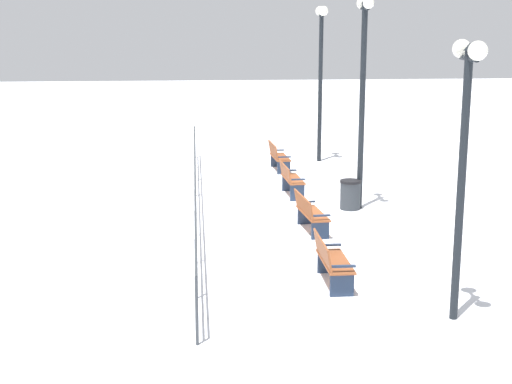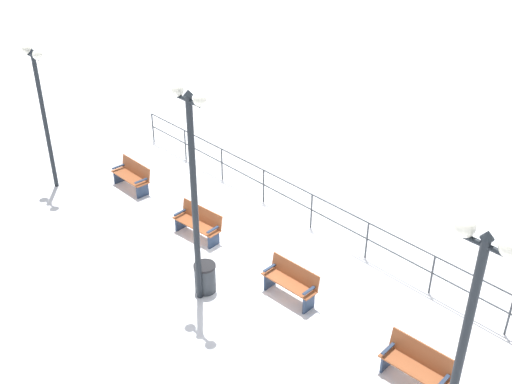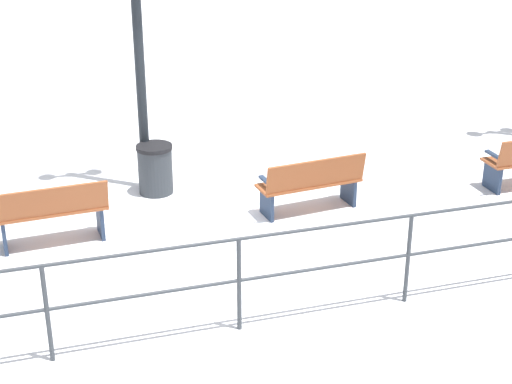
{
  "view_description": "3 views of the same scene",
  "coord_description": "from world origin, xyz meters",
  "views": [
    {
      "loc": [
        -2.59,
        -18.92,
        4.92
      ],
      "look_at": [
        -1.22,
        -1.55,
        0.9
      ],
      "focal_mm": 54.38,
      "sensor_mm": 36.0,
      "label": 1
    },
    {
      "loc": [
        8.44,
        9.81,
        9.53
      ],
      "look_at": [
        -1.56,
        -1.16,
        1.09
      ],
      "focal_mm": 42.89,
      "sensor_mm": 36.0,
      "label": 2
    },
    {
      "loc": [
        -9.55,
        1.91,
        4.73
      ],
      "look_at": [
        -1.2,
        -0.62,
        0.96
      ],
      "focal_mm": 54.69,
      "sensor_mm": 36.0,
      "label": 3
    }
  ],
  "objects": [
    {
      "name": "ground_plane",
      "position": [
        0.0,
        0.0,
        0.0
      ],
      "size": [
        80.0,
        80.0,
        0.0
      ],
      "primitive_type": "plane",
      "color": "white",
      "rests_on": "ground"
    },
    {
      "name": "bench_nearest",
      "position": [
        -0.13,
        -5.4,
        0.46
      ],
      "size": [
        0.56,
        1.51,
        0.89
      ],
      "rotation": [
        0.0,
        0.0,
        0.01
      ],
      "color": "brown",
      "rests_on": "ground"
    },
    {
      "name": "bench_second",
      "position": [
        0.0,
        -1.81,
        0.45
      ],
      "size": [
        0.66,
        1.56,
        0.86
      ],
      "rotation": [
        0.0,
        0.0,
        0.1
      ],
      "color": "brown",
      "rests_on": "ground"
    },
    {
      "name": "bench_third",
      "position": [
        0.0,
        1.79,
        0.48
      ],
      "size": [
        0.57,
        1.47,
        0.89
      ],
      "rotation": [
        0.0,
        0.0,
        0.06
      ],
      "color": "brown",
      "rests_on": "ground"
    },
    {
      "name": "bench_fourth",
      "position": [
        0.03,
        5.39,
        0.46
      ],
      "size": [
        0.61,
        1.49,
        0.89
      ],
      "rotation": [
        0.0,
        0.0,
        0.06
      ],
      "color": "brown",
      "rests_on": "ground"
    },
    {
      "name": "lamppost_near",
      "position": [
        1.61,
        -7.2,
        3.15
      ],
      "size": [
        0.3,
        1.01,
        4.53
      ],
      "color": "black",
      "rests_on": "ground"
    },
    {
      "name": "lamppost_middle",
      "position": [
        1.61,
        0.3,
        3.41
      ],
      "size": [
        0.28,
        1.02,
        5.31
      ],
      "color": "black",
      "rests_on": "ground"
    },
    {
      "name": "lamppost_far",
      "position": [
        1.61,
        6.89,
        3.56
      ],
      "size": [
        0.32,
        0.98,
        5.16
      ],
      "color": "black",
      "rests_on": "ground"
    },
    {
      "name": "waterfront_railing",
      "position": [
        -2.62,
        0.0,
        0.75
      ],
      "size": [
        0.05,
        15.89,
        1.11
      ],
      "color": "#383D42",
      "rests_on": "ground"
    },
    {
      "name": "trash_bin",
      "position": [
        1.35,
        0.2,
        0.38
      ],
      "size": [
        0.54,
        0.54,
        0.76
      ],
      "color": "#2D3338",
      "rests_on": "ground"
    }
  ]
}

